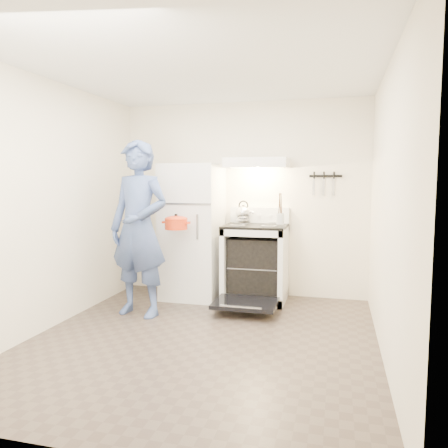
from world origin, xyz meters
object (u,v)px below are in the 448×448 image
Objects in this scene: stove_body at (255,264)px; tea_kettle at (243,212)px; refrigerator at (193,231)px; dutch_oven at (176,224)px; person at (139,229)px.

tea_kettle is at bearing 136.13° from stove_body.
tea_kettle reaches higher than stove_body.
dutch_oven is at bearing -90.47° from refrigerator.
person is at bearing -131.07° from tea_kettle.
tea_kettle is 0.15× the size of person.
refrigerator is at bearing 78.54° from person.
person reaches higher than tea_kettle.
refrigerator is 0.69m from tea_kettle.
person is (-0.33, -0.87, 0.12)m from refrigerator.
person is at bearing -110.76° from refrigerator.
refrigerator is at bearing 89.53° from dutch_oven.
stove_body is at bearing 36.48° from dutch_oven.
tea_kettle is at bearing 58.22° from person.
refrigerator is 0.94m from person.
stove_body is 2.80× the size of dutch_oven.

